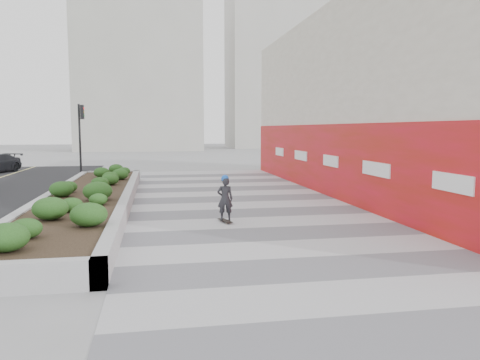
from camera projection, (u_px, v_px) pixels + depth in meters
name	position (u px, v px, depth m)	size (l,w,h in m)	color
ground	(295.00, 251.00, 10.78)	(160.00, 160.00, 0.00)	gray
walkway	(265.00, 225.00, 13.71)	(8.00, 36.00, 0.01)	#A8A8AD
building	(390.00, 102.00, 20.37)	(6.04, 24.08, 8.00)	beige
planter	(88.00, 196.00, 16.60)	(3.00, 18.00, 0.90)	#9E9EA0
traffic_signal_near	(81.00, 130.00, 26.31)	(0.33, 0.28, 4.20)	black
distant_bldg_north_l	(139.00, 75.00, 62.60)	(16.00, 12.00, 20.00)	#ADAAA3
distant_bldg_north_r	(275.00, 68.00, 70.83)	(14.00, 10.00, 24.00)	#ADAAA3
manhole_cover	(281.00, 224.00, 13.80)	(0.44, 0.44, 0.01)	#595654
skateboarder	(225.00, 198.00, 13.96)	(0.49, 0.75, 1.45)	beige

